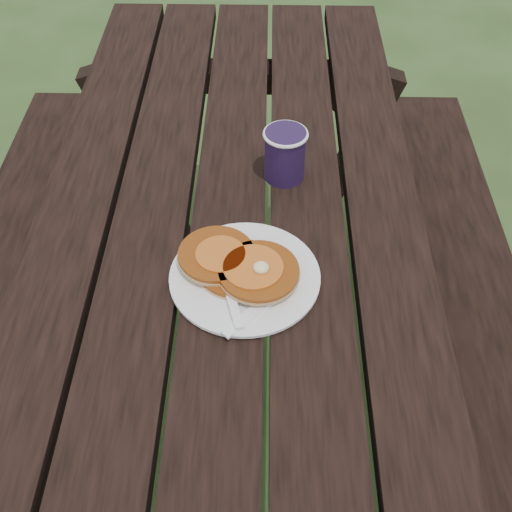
{
  "coord_description": "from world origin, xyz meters",
  "views": [
    {
      "loc": [
        0.07,
        -0.89,
        1.6
      ],
      "look_at": [
        0.06,
        -0.14,
        0.8
      ],
      "focal_mm": 45.0,
      "sensor_mm": 36.0,
      "label": 1
    }
  ],
  "objects_px": {
    "plate": "(245,277)",
    "pancake_stack": "(239,265)",
    "coffee_cup": "(285,152)",
    "picnic_table": "(233,338)"
  },
  "relations": [
    {
      "from": "picnic_table",
      "to": "pancake_stack",
      "type": "relative_size",
      "value": 8.46
    },
    {
      "from": "pancake_stack",
      "to": "coffee_cup",
      "type": "xyz_separation_m",
      "value": [
        0.08,
        0.27,
        0.04
      ]
    },
    {
      "from": "picnic_table",
      "to": "coffee_cup",
      "type": "bearing_deg",
      "value": 51.21
    },
    {
      "from": "picnic_table",
      "to": "coffee_cup",
      "type": "relative_size",
      "value": 16.6
    },
    {
      "from": "plate",
      "to": "coffee_cup",
      "type": "distance_m",
      "value": 0.3
    },
    {
      "from": "plate",
      "to": "pancake_stack",
      "type": "distance_m",
      "value": 0.03
    },
    {
      "from": "plate",
      "to": "coffee_cup",
      "type": "relative_size",
      "value": 2.37
    },
    {
      "from": "coffee_cup",
      "to": "picnic_table",
      "type": "bearing_deg",
      "value": -128.79
    },
    {
      "from": "picnic_table",
      "to": "plate",
      "type": "relative_size",
      "value": 7.02
    },
    {
      "from": "pancake_stack",
      "to": "picnic_table",
      "type": "bearing_deg",
      "value": 100.49
    }
  ]
}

